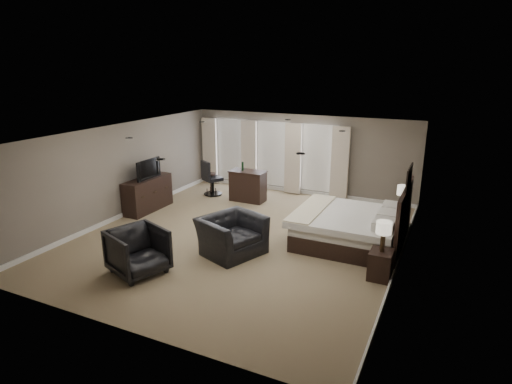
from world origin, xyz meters
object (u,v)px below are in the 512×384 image
at_px(dresser, 148,194).
at_px(lamp_far, 402,197).
at_px(armchair_near, 232,229).
at_px(tv, 146,176).
at_px(bar_stool_left, 211,183).
at_px(nightstand_far, 400,219).
at_px(armchair_far, 138,249).
at_px(bar_counter, 248,186).
at_px(bed, 354,214).
at_px(bar_stool_right, 254,188).
at_px(nightstand_near, 380,265).
at_px(desk_chair, 213,178).
at_px(lamp_near, 383,237).

bearing_deg(dresser, lamp_far, 12.51).
relative_size(dresser, armchair_near, 1.25).
distance_m(tv, bar_stool_left, 2.46).
xyz_separation_m(nightstand_far, armchair_far, (-4.53, -4.80, 0.24)).
height_order(dresser, bar_counter, bar_counter).
distance_m(bed, nightstand_far, 1.77).
bearing_deg(bed, nightstand_far, 58.46).
relative_size(tv, bar_stool_right, 1.39).
xyz_separation_m(tv, bar_stool_left, (0.81, 2.22, -0.68)).
bearing_deg(bed, tv, -179.18).
distance_m(dresser, bar_stool_left, 2.37).
distance_m(bed, lamp_far, 1.71).
bearing_deg(armchair_near, bar_stool_left, 58.20).
height_order(lamp_far, armchair_near, lamp_far).
relative_size(nightstand_near, tv, 0.59).
bearing_deg(bar_stool_left, bed, -22.28).
distance_m(nightstand_far, bar_stool_left, 6.14).
xyz_separation_m(bar_counter, desk_chair, (-1.33, 0.08, 0.09)).
bearing_deg(lamp_far, dresser, -167.49).
xyz_separation_m(nightstand_far, bar_counter, (-4.66, 0.50, 0.20)).
height_order(lamp_near, lamp_far, lamp_near).
height_order(bed, tv, bed).
distance_m(nightstand_far, dresser, 7.09).
bearing_deg(bar_counter, desk_chair, 176.43).
relative_size(armchair_near, bar_stool_left, 1.91).
height_order(bed, armchair_near, bed).
height_order(dresser, tv, tv).
relative_size(armchair_far, bar_stool_left, 1.51).
relative_size(bed, lamp_near, 3.88).
relative_size(armchair_near, armchair_far, 1.26).
distance_m(bed, bar_stool_left, 5.65).
bearing_deg(desk_chair, nightstand_near, 179.61).
bearing_deg(lamp_near, armchair_near, -176.02).
bearing_deg(desk_chair, bar_stool_left, -9.42).
bearing_deg(bar_stool_left, bar_counter, -7.18).
height_order(lamp_near, desk_chair, lamp_near).
height_order(armchair_near, desk_chair, armchair_near).
bearing_deg(lamp_near, bar_counter, 143.82).
xyz_separation_m(dresser, bar_stool_right, (2.32, 2.34, -0.13)).
bearing_deg(bed, bar_stool_right, 148.68).
relative_size(bed, bar_counter, 2.17).
distance_m(bar_stool_left, bar_stool_right, 1.51).
height_order(lamp_far, bar_stool_left, lamp_far).
bearing_deg(armchair_near, bar_counter, 42.49).
bearing_deg(tv, armchair_near, -113.51).
distance_m(armchair_near, bar_stool_right, 4.16).
bearing_deg(armchair_near, armchair_far, 164.30).
height_order(nightstand_near, bar_counter, bar_counter).
bearing_deg(dresser, desk_chair, 66.21).
height_order(lamp_far, bar_counter, lamp_far).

